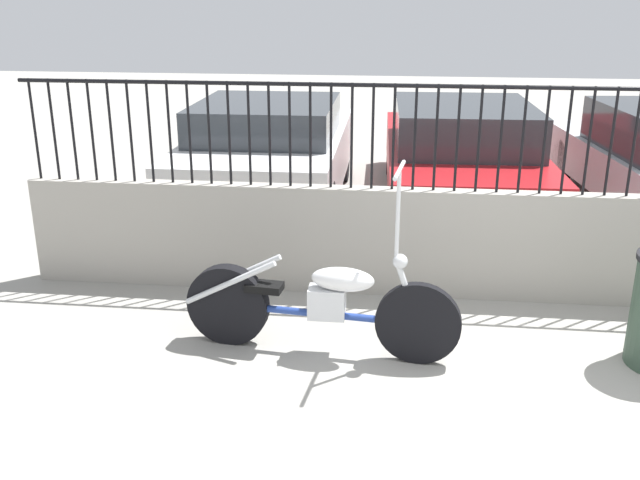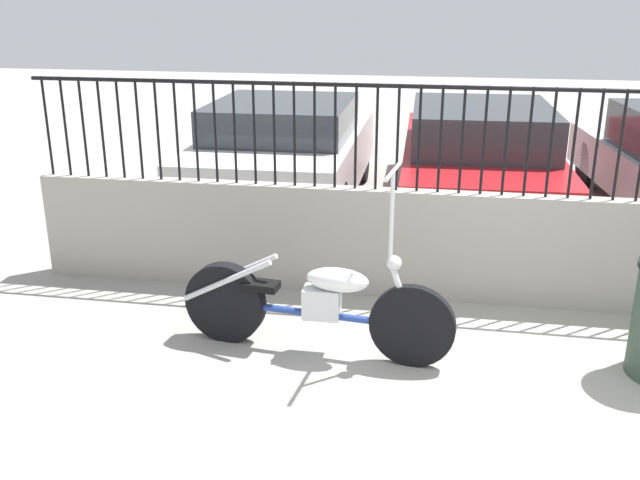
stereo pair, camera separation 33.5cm
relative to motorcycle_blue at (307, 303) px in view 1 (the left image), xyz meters
The scene contains 6 objects.
ground_plane 1.85m from the motorcycle_blue, 33.53° to the right, with size 40.00×40.00×0.00m, color gray.
low_wall 1.93m from the motorcycle_blue, 38.77° to the left, with size 8.52×0.18×0.99m.
fence_railing 2.27m from the motorcycle_blue, 38.77° to the left, with size 8.52×0.04×0.92m.
motorcycle_blue is the anchor object (origin of this frame).
car_white 4.08m from the motorcycle_blue, 104.37° to the left, with size 1.92×4.13×1.36m.
car_red 4.52m from the motorcycle_blue, 71.54° to the left, with size 2.00×4.63×1.32m.
Camera 1 is at (-0.84, -3.92, 2.65)m, focal length 40.00 mm.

